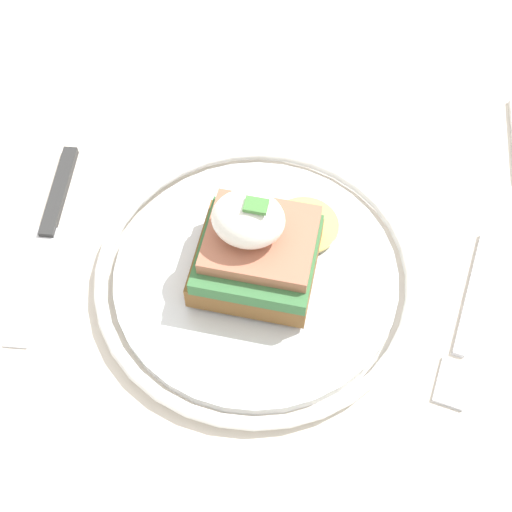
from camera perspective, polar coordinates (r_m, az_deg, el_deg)
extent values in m
plane|color=#B2ADA3|center=(1.26, 1.21, -18.37)|extent=(6.00, 6.00, 0.00)
cube|color=beige|center=(0.58, 2.49, -1.16)|extent=(0.93, 0.89, 0.03)
cylinder|color=beige|center=(1.19, -14.31, 8.81)|extent=(0.06, 0.06, 0.71)
cylinder|color=silver|center=(0.55, 0.00, -1.65)|extent=(0.22, 0.22, 0.01)
torus|color=white|center=(0.55, 0.00, -1.39)|extent=(0.25, 0.25, 0.01)
cube|color=brown|center=(0.53, 0.00, -0.49)|extent=(0.09, 0.08, 0.02)
cube|color=#38703D|center=(0.52, 0.13, 0.16)|extent=(0.08, 0.08, 0.01)
cube|color=#AD664C|center=(0.51, 0.38, 1.36)|extent=(0.08, 0.07, 0.01)
ellipsoid|color=white|center=(0.49, -0.63, 2.97)|extent=(0.05, 0.04, 0.04)
cylinder|color=#EAD166|center=(0.57, 3.92, 2.48)|extent=(0.05, 0.05, 0.00)
cube|color=#47843D|center=(0.47, 0.00, 4.07)|extent=(0.02, 0.01, 0.00)
cube|color=silver|center=(0.57, 16.94, -3.18)|extent=(0.02, 0.11, 0.00)
cube|color=silver|center=(0.54, 15.44, -9.78)|extent=(0.03, 0.04, 0.00)
cube|color=#2D2D2D|center=(0.62, -15.47, 5.02)|extent=(0.02, 0.09, 0.01)
cube|color=silver|center=(0.58, -17.40, -2.20)|extent=(0.03, 0.11, 0.00)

